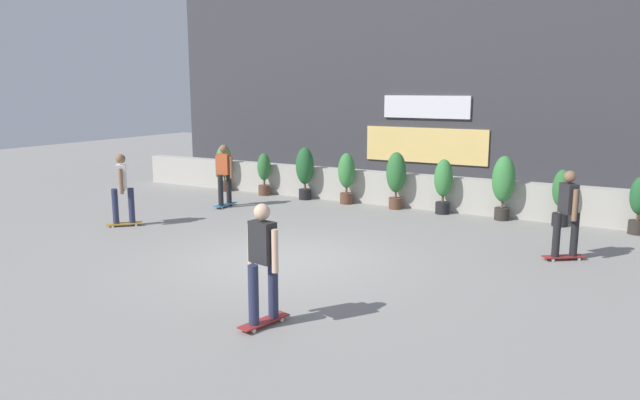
# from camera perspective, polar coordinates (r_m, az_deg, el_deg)

# --- Properties ---
(ground_plane) EXTENTS (48.00, 48.00, 0.00)m
(ground_plane) POSITION_cam_1_polar(r_m,az_deg,el_deg) (11.32, -3.73, -5.71)
(ground_plane) COLOR gray
(planter_wall) EXTENTS (18.00, 0.40, 0.90)m
(planter_wall) POSITION_cam_1_polar(r_m,az_deg,el_deg) (16.45, 7.69, 0.99)
(planter_wall) COLOR #B2ADA3
(planter_wall) RESTS_ON ground
(building_backdrop) EXTENTS (20.00, 2.08, 6.50)m
(building_backdrop) POSITION_cam_1_polar(r_m,az_deg,el_deg) (20.00, 12.20, 10.61)
(building_backdrop) COLOR #38383D
(building_backdrop) RESTS_ON ground
(potted_plant_0) EXTENTS (0.49, 0.49, 1.45)m
(potted_plant_0) POSITION_cam_1_polar(r_m,az_deg,el_deg) (18.85, -9.15, 3.37)
(potted_plant_0) COLOR brown
(potted_plant_0) RESTS_ON ground
(potted_plant_1) EXTENTS (0.40, 0.40, 1.26)m
(potted_plant_1) POSITION_cam_1_polar(r_m,az_deg,el_deg) (17.98, -5.36, 2.65)
(potted_plant_1) COLOR brown
(potted_plant_1) RESTS_ON ground
(potted_plant_2) EXTENTS (0.52, 0.52, 1.51)m
(potted_plant_2) POSITION_cam_1_polar(r_m,az_deg,el_deg) (17.19, -1.46, 2.96)
(potted_plant_2) COLOR black
(potted_plant_2) RESTS_ON ground
(potted_plant_3) EXTENTS (0.47, 0.47, 1.42)m
(potted_plant_3) POSITION_cam_1_polar(r_m,az_deg,el_deg) (16.56, 2.55, 2.42)
(potted_plant_3) COLOR brown
(potted_plant_3) RESTS_ON ground
(potted_plant_4) EXTENTS (0.52, 0.52, 1.52)m
(potted_plant_4) POSITION_cam_1_polar(r_m,az_deg,el_deg) (15.95, 7.28, 2.29)
(potted_plant_4) COLOR brown
(potted_plant_4) RESTS_ON ground
(potted_plant_5) EXTENTS (0.47, 0.47, 1.41)m
(potted_plant_5) POSITION_cam_1_polar(r_m,az_deg,el_deg) (15.53, 11.70, 1.63)
(potted_plant_5) COLOR black
(potted_plant_5) RESTS_ON ground
(potted_plant_6) EXTENTS (0.55, 0.55, 1.58)m
(potted_plant_6) POSITION_cam_1_polar(r_m,az_deg,el_deg) (15.14, 17.13, 1.59)
(potted_plant_6) COLOR #2D2823
(potted_plant_6) RESTS_ON ground
(potted_plant_7) EXTENTS (0.43, 0.43, 1.33)m
(potted_plant_7) POSITION_cam_1_polar(r_m,az_deg,el_deg) (14.95, 22.08, 0.49)
(potted_plant_7) COLOR black
(potted_plant_7) RESTS_ON ground
(potted_plant_8) EXTENTS (0.41, 0.41, 1.28)m
(potted_plant_8) POSITION_cam_1_polar(r_m,az_deg,el_deg) (14.86, 28.19, -0.21)
(potted_plant_8) COLOR #2D2823
(potted_plant_8) RESTS_ON ground
(skater_foreground) EXTENTS (0.55, 0.82, 1.70)m
(skater_foreground) POSITION_cam_1_polar(r_m,az_deg,el_deg) (8.03, -5.48, -5.64)
(skater_foreground) COLOR maroon
(skater_foreground) RESTS_ON ground
(skater_by_wall_right) EXTENTS (0.76, 0.64, 1.70)m
(skater_by_wall_right) POSITION_cam_1_polar(r_m,az_deg,el_deg) (11.97, 22.56, -0.97)
(skater_by_wall_right) COLOR maroon
(skater_by_wall_right) RESTS_ON ground
(skater_by_wall_left) EXTENTS (0.56, 0.80, 1.70)m
(skater_by_wall_left) POSITION_cam_1_polar(r_m,az_deg,el_deg) (16.27, -9.13, 2.60)
(skater_by_wall_left) COLOR #266699
(skater_by_wall_left) RESTS_ON ground
(skater_far_left) EXTENTS (0.71, 0.70, 1.70)m
(skater_far_left) POSITION_cam_1_polar(r_m,az_deg,el_deg) (14.54, -18.37, 1.23)
(skater_far_left) COLOR #BF8C26
(skater_far_left) RESTS_ON ground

